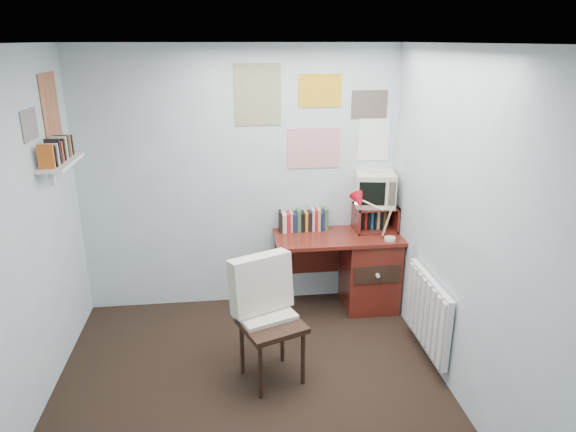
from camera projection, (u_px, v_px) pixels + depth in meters
name	position (u px, v px, depth m)	size (l,w,h in m)	color
ground	(254.00, 416.00, 3.63)	(3.50, 3.50, 0.00)	black
back_wall	(240.00, 181.00, 4.86)	(3.00, 0.02, 2.50)	silver
right_wall	(476.00, 242.00, 3.39)	(0.02, 3.50, 2.50)	silver
ceiling	(244.00, 44.00, 2.81)	(3.00, 3.50, 0.02)	white
desk	(364.00, 268.00, 5.02)	(1.20, 0.55, 0.76)	maroon
desk_chair	(272.00, 325.00, 3.88)	(0.48, 0.46, 0.95)	black
desk_lamp	(391.00, 221.00, 4.69)	(0.27, 0.23, 0.39)	red
tv_riser	(375.00, 218.00, 4.98)	(0.40, 0.30, 0.25)	maroon
crt_tv	(375.00, 187.00, 4.90)	(0.37, 0.34, 0.35)	beige
book_row	(310.00, 219.00, 4.98)	(0.60, 0.14, 0.22)	maroon
radiator	(428.00, 312.00, 4.18)	(0.09, 0.80, 0.60)	white
wall_shelf	(61.00, 162.00, 3.97)	(0.20, 0.62, 0.24)	white
posters_back	(314.00, 116.00, 4.74)	(1.20, 0.01, 0.90)	white
posters_left	(40.00, 113.00, 3.84)	(0.01, 0.70, 0.60)	white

